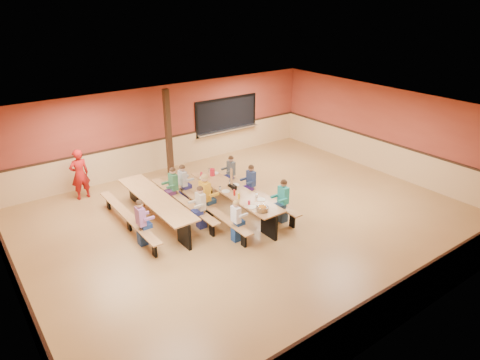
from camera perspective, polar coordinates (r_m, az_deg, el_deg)
ground at (r=12.10m, az=1.45°, el=-5.42°), size 12.00×12.00×0.00m
room_envelope at (r=11.78m, az=1.48°, el=-2.48°), size 12.04×10.04×3.02m
kitchen_pass_through at (r=16.71m, az=-1.79°, el=8.43°), size 2.78×0.28×1.38m
structural_post at (r=14.88m, az=-9.53°, el=6.22°), size 0.18×0.18×3.00m
cafeteria_table_main at (r=12.22m, az=-0.72°, el=-2.33°), size 1.91×3.70×0.74m
cafeteria_table_second at (r=12.04m, az=-11.12°, el=-3.22°), size 1.91×3.70×0.74m
seated_child_white_left at (r=10.90m, az=-0.55°, el=-5.51°), size 0.34×0.28×1.14m
seated_adult_yellow at (r=11.95m, az=-4.68°, el=-2.28°), size 0.43×0.35×1.34m
seated_child_grey_left at (r=12.97m, az=-7.60°, el=-0.56°), size 0.37×0.30×1.21m
seated_child_teal_right at (r=11.85m, az=5.76°, el=-2.82°), size 0.39×0.32×1.25m
seated_child_navy_right at (r=12.86m, az=1.48°, el=-0.57°), size 0.37×0.30×1.21m
seated_child_char_right at (r=13.63m, az=-1.19°, el=0.83°), size 0.36×0.29×1.18m
seated_child_purple_sec at (r=11.01m, az=-13.05°, el=-5.60°), size 0.38×0.31×1.23m
seated_child_green_sec at (r=12.74m, az=-8.84°, el=-1.01°), size 0.39×0.32×1.25m
seated_child_tan_sec at (r=11.53m, az=-5.25°, el=-3.67°), size 0.37×0.30×1.22m
standing_woman at (r=13.94m, az=-20.59°, el=0.71°), size 0.62×0.43×1.61m
punch_pitcher at (r=13.10m, az=-3.70°, el=1.04°), size 0.16×0.16×0.22m
chip_bowl at (r=11.00m, az=3.00°, el=-3.80°), size 0.32×0.32×0.15m
napkin_dispenser at (r=12.16m, az=-0.79°, el=-1.01°), size 0.10×0.14×0.13m
condiment_mustard at (r=11.61m, az=-0.17°, el=-2.15°), size 0.06×0.06×0.17m
condiment_ketchup at (r=11.81m, az=-0.76°, el=-1.69°), size 0.06×0.06×0.17m
table_paddle at (r=12.33m, az=-1.14°, el=-0.29°), size 0.16×0.16×0.56m
place_settings at (r=12.10m, az=-0.72°, el=-1.19°), size 0.65×3.30×0.11m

